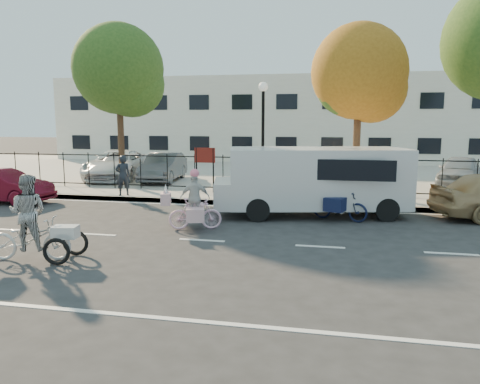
% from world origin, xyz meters
% --- Properties ---
extents(ground, '(120.00, 120.00, 0.00)m').
position_xyz_m(ground, '(0.00, 0.00, 0.00)').
color(ground, '#333334').
extents(road_markings, '(60.00, 9.52, 0.01)m').
position_xyz_m(road_markings, '(0.00, 0.00, 0.01)').
color(road_markings, silver).
rests_on(road_markings, ground).
extents(curb, '(60.00, 0.10, 0.15)m').
position_xyz_m(curb, '(0.00, 5.05, 0.07)').
color(curb, '#A8A399').
rests_on(curb, ground).
extents(sidewalk, '(60.00, 2.20, 0.15)m').
position_xyz_m(sidewalk, '(0.00, 6.10, 0.07)').
color(sidewalk, '#A8A399').
rests_on(sidewalk, ground).
extents(parking_lot, '(60.00, 15.60, 0.15)m').
position_xyz_m(parking_lot, '(0.00, 15.00, 0.07)').
color(parking_lot, '#A8A399').
rests_on(parking_lot, ground).
extents(iron_fence, '(58.00, 0.06, 1.50)m').
position_xyz_m(iron_fence, '(0.00, 7.20, 0.90)').
color(iron_fence, black).
rests_on(iron_fence, sidewalk).
extents(building, '(34.00, 10.00, 6.00)m').
position_xyz_m(building, '(0.00, 25.00, 3.00)').
color(building, silver).
rests_on(building, ground).
extents(lamppost, '(0.36, 0.36, 4.33)m').
position_xyz_m(lamppost, '(0.50, 6.80, 3.11)').
color(lamppost, black).
rests_on(lamppost, sidewalk).
extents(street_sign, '(0.85, 0.06, 1.80)m').
position_xyz_m(street_sign, '(-1.85, 6.80, 1.42)').
color(street_sign, black).
rests_on(street_sign, sidewalk).
extents(zebra_trike, '(2.24, 1.12, 1.91)m').
position_xyz_m(zebra_trike, '(-3.23, -2.39, 0.74)').
color(zebra_trike, silver).
rests_on(zebra_trike, ground).
extents(unicorn_bike, '(1.75, 1.26, 1.72)m').
position_xyz_m(unicorn_bike, '(-0.55, 1.12, 0.64)').
color(unicorn_bike, '#FCC0DB').
rests_on(unicorn_bike, ground).
extents(bull_bike, '(2.02, 1.44, 1.83)m').
position_xyz_m(bull_bike, '(3.45, 3.21, 0.73)').
color(bull_bike, black).
rests_on(bull_bike, ground).
extents(white_van, '(6.45, 3.19, 2.17)m').
position_xyz_m(white_van, '(2.65, 3.80, 1.20)').
color(white_van, silver).
rests_on(white_van, ground).
extents(red_sedan, '(3.81, 1.54, 1.23)m').
position_xyz_m(red_sedan, '(-8.79, 3.80, 0.62)').
color(red_sedan, '#530918').
rests_on(red_sedan, ground).
extents(pedestrian, '(0.68, 0.63, 1.56)m').
position_xyz_m(pedestrian, '(-4.74, 5.40, 0.93)').
color(pedestrian, black).
rests_on(pedestrian, sidewalk).
extents(lot_car_a, '(1.82, 4.10, 1.17)m').
position_xyz_m(lot_car_a, '(-7.08, 9.63, 0.73)').
color(lot_car_a, '#A9ADB1').
rests_on(lot_car_a, parking_lot).
extents(lot_car_b, '(2.99, 5.32, 1.40)m').
position_xyz_m(lot_car_b, '(-7.28, 10.09, 0.85)').
color(lot_car_b, white).
rests_on(lot_car_b, parking_lot).
extents(lot_car_c, '(1.78, 4.16, 1.33)m').
position_xyz_m(lot_car_c, '(-4.73, 9.71, 0.82)').
color(lot_car_c, '#4F5257').
rests_on(lot_car_c, parking_lot).
extents(lot_car_d, '(2.79, 4.25, 1.34)m').
position_xyz_m(lot_car_d, '(8.66, 10.80, 0.82)').
color(lot_car_d, '#9FA2A7').
rests_on(lot_car_d, parking_lot).
extents(tree_west, '(3.93, 3.93, 7.21)m').
position_xyz_m(tree_west, '(-5.97, 8.23, 5.05)').
color(tree_west, '#442D1D').
rests_on(tree_west, ground).
extents(tree_mid, '(3.67, 3.65, 6.70)m').
position_xyz_m(tree_mid, '(4.21, 7.63, 4.69)').
color(tree_mid, '#442D1D').
rests_on(tree_mid, ground).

